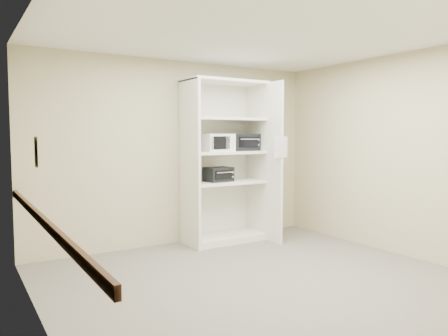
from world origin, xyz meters
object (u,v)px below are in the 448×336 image
shelving_unit (227,167)px  toaster_oven_lower (218,174)px  toaster_oven_upper (242,142)px  microwave (218,143)px

shelving_unit → toaster_oven_lower: bearing=-174.7°
toaster_oven_upper → toaster_oven_lower: size_ratio=1.17×
microwave → toaster_oven_upper: 0.47m
shelving_unit → microwave: size_ratio=5.59×
microwave → toaster_oven_lower: 0.47m
shelving_unit → microwave: (-0.18, -0.01, 0.37)m
microwave → toaster_oven_lower: size_ratio=1.12×
shelving_unit → toaster_oven_upper: shelving_unit is taller
shelving_unit → microwave: bearing=-175.9°
toaster_oven_upper → toaster_oven_lower: toaster_oven_upper is taller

